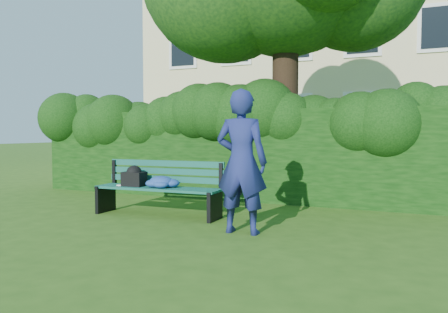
% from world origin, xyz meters
% --- Properties ---
extents(ground, '(80.00, 80.00, 0.00)m').
position_xyz_m(ground, '(0.00, 0.00, 0.00)').
color(ground, '#305717').
rests_on(ground, ground).
extents(apartment_building, '(16.00, 8.08, 12.00)m').
position_xyz_m(apartment_building, '(-0.00, 13.99, 6.00)').
color(apartment_building, beige).
rests_on(apartment_building, ground).
extents(hedge, '(10.00, 1.00, 1.80)m').
position_xyz_m(hedge, '(0.00, 2.20, 0.90)').
color(hedge, black).
rests_on(hedge, ground).
extents(park_bench, '(2.15, 0.64, 0.89)m').
position_xyz_m(park_bench, '(-0.90, -0.13, 0.50)').
color(park_bench, '#0F4F42').
rests_on(park_bench, ground).
extents(man_reading, '(0.73, 0.50, 1.94)m').
position_xyz_m(man_reading, '(0.85, -0.76, 0.97)').
color(man_reading, navy).
rests_on(man_reading, ground).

